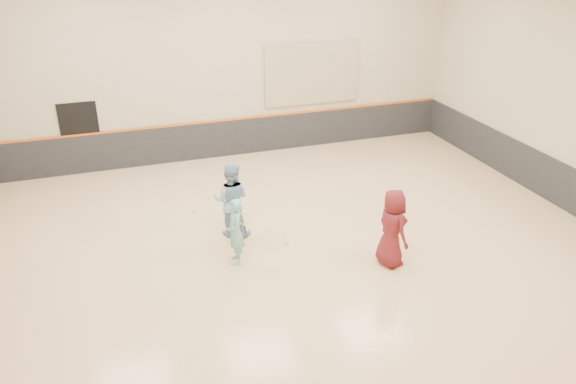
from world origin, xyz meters
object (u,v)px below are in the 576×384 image
object	(u,v)px
spare_racket	(230,227)
instructor	(231,200)
girl	(235,232)
young_man	(392,228)

from	to	relation	value
spare_racket	instructor	bearing A→B (deg)	-85.07
instructor	spare_racket	bearing A→B (deg)	-61.33
girl	spare_racket	distance (m)	1.66
girl	spare_racket	xyz separation A→B (m)	(0.19, 1.49, -0.71)
girl	young_man	xyz separation A→B (m)	(3.21, -1.16, 0.13)
instructor	young_man	bearing A→B (deg)	164.90
girl	spare_racket	world-z (taller)	girl
young_man	girl	bearing A→B (deg)	62.68
instructor	spare_racket	size ratio (longest dim) A/B	2.63
young_man	spare_racket	xyz separation A→B (m)	(-3.02, 2.65, -0.83)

